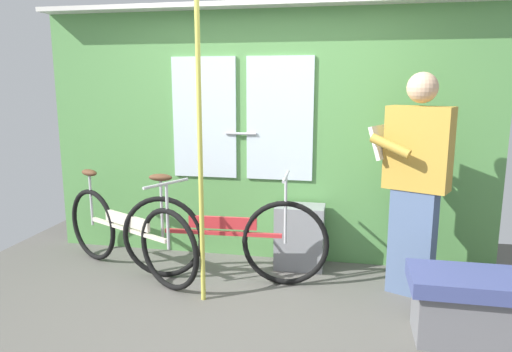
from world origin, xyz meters
TOP-DOWN VIEW (x-y plane):
  - ground_plane at (0.00, 0.00)m, footprint 5.12×3.83m
  - train_door_wall at (-0.01, 1.11)m, footprint 4.12×0.28m
  - bicycle_near_door at (-0.24, 0.47)m, footprint 1.74×0.44m
  - bicycle_leaning_behind at (-1.08, 0.48)m, footprint 1.55×0.86m
  - passenger_reading_newspaper at (1.27, 0.54)m, footprint 0.63×0.58m
  - trash_bin_by_wall at (0.37, 0.90)m, footprint 0.43×0.28m
  - handrail_pole at (-0.28, 0.10)m, footprint 0.04×0.04m
  - bench_seat_corner at (1.53, -0.14)m, footprint 0.70×0.44m

SIDE VIEW (x-z plane):
  - ground_plane at x=0.00m, z-range -0.04..0.00m
  - bench_seat_corner at x=1.53m, z-range 0.02..0.47m
  - trash_bin_by_wall at x=0.37m, z-range 0.00..0.57m
  - bicycle_leaning_behind at x=-1.08m, z-range -0.08..0.80m
  - bicycle_near_door at x=-0.24m, z-range -0.08..0.84m
  - passenger_reading_newspaper at x=1.27m, z-range 0.05..1.76m
  - handrail_pole at x=-0.28m, z-range 0.00..2.26m
  - train_door_wall at x=-0.01m, z-range 0.05..2.35m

